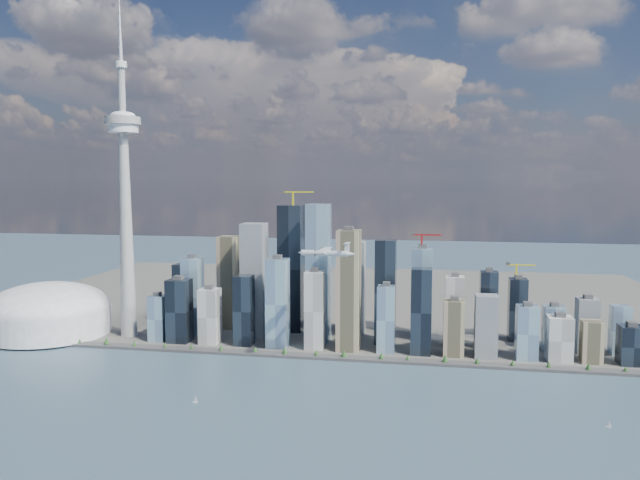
% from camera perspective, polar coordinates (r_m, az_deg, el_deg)
% --- Properties ---
extents(ground, '(4000.00, 4000.00, 0.00)m').
position_cam_1_polar(ground, '(709.45, -6.51, -16.20)').
color(ground, '#334E5A').
rests_on(ground, ground).
extents(seawall, '(1100.00, 22.00, 4.00)m').
position_cam_1_polar(seawall, '(937.65, -2.00, -10.52)').
color(seawall, '#383838').
rests_on(seawall, ground).
extents(land, '(1400.00, 900.00, 3.00)m').
position_cam_1_polar(land, '(1368.54, 2.06, -5.33)').
color(land, '#4C4C47').
rests_on(land, ground).
extents(shoreline_trees, '(960.53, 7.20, 8.80)m').
position_cam_1_polar(shoreline_trees, '(935.77, -2.00, -10.12)').
color(shoreline_trees, '#3F2D1E').
rests_on(shoreline_trees, seawall).
extents(skyscraper_cluster, '(736.00, 142.00, 241.10)m').
position_cam_1_polar(skyscraper_cluster, '(993.42, 2.44, -5.29)').
color(skyscraper_cluster, black).
rests_on(skyscraper_cluster, land).
extents(needle_tower, '(56.00, 56.00, 550.50)m').
position_cam_1_polar(needle_tower, '(1061.19, -17.39, 3.94)').
color(needle_tower, gray).
rests_on(needle_tower, land).
extents(dome_stadium, '(200.00, 200.00, 86.00)m').
position_cam_1_polar(dome_stadium, '(1146.92, -23.57, -6.06)').
color(dome_stadium, silver).
rests_on(dome_stadium, land).
extents(airplane, '(78.94, 69.82, 19.24)m').
position_cam_1_polar(airplane, '(844.44, 0.53, -1.15)').
color(airplane, silver).
rests_on(airplane, ground).
extents(sailboat_west, '(7.28, 3.20, 10.07)m').
position_cam_1_polar(sailboat_west, '(772.14, -11.32, -14.16)').
color(sailboat_west, silver).
rests_on(sailboat_west, ground).
extents(sailboat_east, '(6.50, 3.66, 9.16)m').
position_cam_1_polar(sailboat_east, '(755.32, 24.90, -15.09)').
color(sailboat_east, silver).
rests_on(sailboat_east, ground).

